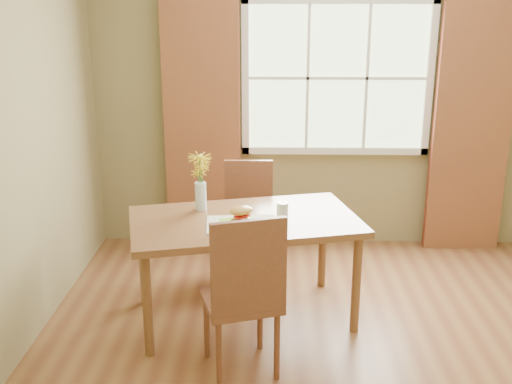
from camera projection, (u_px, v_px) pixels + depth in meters
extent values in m
cube|color=brown|center=(359.00, 357.00, 3.75)|extent=(4.20, 3.80, 0.02)
cube|color=#8A7F52|center=(336.00, 95.00, 5.16)|extent=(4.20, 0.02, 2.70)
cube|color=#8A7F52|center=(492.00, 316.00, 1.52)|extent=(4.20, 0.02, 2.70)
cube|color=beige|center=(337.00, 78.00, 5.09)|extent=(1.50, 0.02, 1.20)
cube|color=white|center=(341.00, 0.00, 4.87)|extent=(1.62, 0.04, 0.06)
cube|color=white|center=(334.00, 151.00, 5.25)|extent=(1.62, 0.04, 0.06)
cube|color=white|center=(245.00, 78.00, 5.08)|extent=(0.06, 0.04, 1.32)
cube|color=white|center=(430.00, 79.00, 5.04)|extent=(0.06, 0.04, 1.32)
cube|color=white|center=(337.00, 78.00, 5.06)|extent=(1.50, 0.03, 0.02)
cube|color=maroon|center=(202.00, 126.00, 5.14)|extent=(0.65, 0.08, 2.20)
cube|color=maroon|center=(472.00, 127.00, 5.09)|extent=(0.65, 0.08, 2.20)
cube|color=brown|center=(245.00, 222.00, 4.01)|extent=(1.66, 1.18, 0.05)
cylinder|color=brown|center=(147.00, 306.00, 3.65)|extent=(0.06, 0.06, 0.69)
cylinder|color=brown|center=(356.00, 284.00, 3.93)|extent=(0.06, 0.06, 0.69)
cylinder|color=brown|center=(143.00, 260.00, 4.30)|extent=(0.06, 0.06, 0.69)
cylinder|color=brown|center=(323.00, 244.00, 4.58)|extent=(0.06, 0.06, 0.69)
cube|color=brown|center=(240.00, 300.00, 3.49)|extent=(0.53, 0.53, 0.04)
cube|color=brown|center=(249.00, 268.00, 3.23)|extent=(0.41, 0.16, 0.54)
cylinder|color=brown|center=(219.00, 356.00, 3.36)|extent=(0.04, 0.04, 0.43)
cylinder|color=brown|center=(277.00, 346.00, 3.45)|extent=(0.04, 0.04, 0.43)
cylinder|color=brown|center=(207.00, 326.00, 3.68)|extent=(0.04, 0.04, 0.43)
cylinder|color=brown|center=(260.00, 318.00, 3.77)|extent=(0.04, 0.04, 0.43)
cube|color=brown|center=(248.00, 230.00, 4.69)|extent=(0.39, 0.39, 0.04)
cube|color=brown|center=(249.00, 191.00, 4.77)|extent=(0.38, 0.03, 0.49)
cylinder|color=brown|center=(227.00, 263.00, 4.61)|extent=(0.03, 0.03, 0.39)
cylinder|color=brown|center=(268.00, 263.00, 4.60)|extent=(0.03, 0.03, 0.39)
cylinder|color=brown|center=(230.00, 247.00, 4.90)|extent=(0.03, 0.03, 0.39)
cylinder|color=brown|center=(268.00, 248.00, 4.90)|extent=(0.03, 0.03, 0.39)
cube|color=beige|center=(242.00, 224.00, 3.89)|extent=(0.47, 0.36, 0.01)
cube|color=#8CD836|center=(240.00, 225.00, 3.85)|extent=(0.28, 0.28, 0.01)
ellipsoid|color=gold|center=(241.00, 221.00, 3.84)|extent=(0.19, 0.17, 0.04)
ellipsoid|color=#4C8C2D|center=(248.00, 220.00, 3.81)|extent=(0.09, 0.06, 0.01)
cylinder|color=red|center=(240.00, 216.00, 3.83)|extent=(0.08, 0.08, 0.01)
cylinder|color=red|center=(245.00, 215.00, 3.83)|extent=(0.08, 0.08, 0.01)
ellipsoid|color=gold|center=(241.00, 210.00, 3.82)|extent=(0.19, 0.17, 0.06)
cylinder|color=silver|center=(282.00, 211.00, 3.97)|extent=(0.08, 0.08, 0.12)
cylinder|color=silver|center=(282.00, 212.00, 3.97)|extent=(0.07, 0.07, 0.10)
cylinder|color=silver|center=(201.00, 196.00, 4.14)|extent=(0.08, 0.08, 0.20)
cylinder|color=silver|center=(201.00, 203.00, 4.15)|extent=(0.07, 0.07, 0.10)
cylinder|color=#3D7028|center=(200.00, 184.00, 4.11)|extent=(0.01, 0.01, 0.37)
cylinder|color=#3D7028|center=(202.00, 189.00, 4.11)|extent=(0.01, 0.01, 0.31)
cylinder|color=#3D7028|center=(199.00, 191.00, 4.14)|extent=(0.01, 0.01, 0.26)
cylinder|color=#3D7028|center=(202.00, 186.00, 4.12)|extent=(0.01, 0.01, 0.34)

